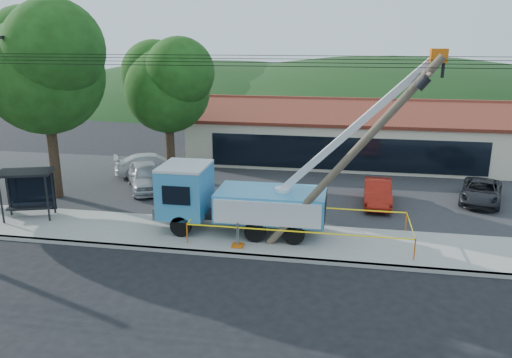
{
  "coord_description": "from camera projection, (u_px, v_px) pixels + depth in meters",
  "views": [
    {
      "loc": [
        3.88,
        -16.63,
        8.89
      ],
      "look_at": [
        -0.01,
        5.0,
        2.6
      ],
      "focal_mm": 35.0,
      "sensor_mm": 36.0,
      "label": 1
    }
  ],
  "objects": [
    {
      "name": "tree_west_near",
      "position": [
        43.0,
        63.0,
        26.38
      ],
      "size": [
        7.56,
        6.72,
        10.8
      ],
      "color": "#332316",
      "rests_on": "ground"
    },
    {
      "name": "ground",
      "position": [
        233.0,
        281.0,
        18.85
      ],
      "size": [
        120.0,
        120.0,
        0.0
      ],
      "primitive_type": "plane",
      "color": "black",
      "rests_on": "ground"
    },
    {
      "name": "curb",
      "position": [
        244.0,
        256.0,
        20.81
      ],
      "size": [
        60.0,
        0.25,
        0.15
      ],
      "primitive_type": "cube",
      "color": "gray",
      "rests_on": "ground"
    },
    {
      "name": "car_dark",
      "position": [
        479.0,
        204.0,
        27.53
      ],
      "size": [
        3.14,
        4.76,
        1.22
      ],
      "primitive_type": "imported",
      "rotation": [
        0.0,
        0.0,
        -0.28
      ],
      "color": "black",
      "rests_on": "ground"
    },
    {
      "name": "sidewalk",
      "position": [
        252.0,
        238.0,
        22.61
      ],
      "size": [
        60.0,
        4.0,
        0.15
      ],
      "primitive_type": "cube",
      "color": "gray",
      "rests_on": "ground"
    },
    {
      "name": "strip_mall",
      "position": [
        346.0,
        136.0,
        36.55
      ],
      "size": [
        22.5,
        8.53,
        4.67
      ],
      "color": "beige",
      "rests_on": "ground"
    },
    {
      "name": "car_red",
      "position": [
        377.0,
        206.0,
        27.16
      ],
      "size": [
        1.53,
        4.09,
        1.34
      ],
      "primitive_type": "imported",
      "rotation": [
        0.0,
        0.0,
        -0.03
      ],
      "color": "#9E1B0F",
      "rests_on": "ground"
    },
    {
      "name": "bus_shelter",
      "position": [
        27.0,
        183.0,
        24.63
      ],
      "size": [
        2.87,
        2.27,
        2.42
      ],
      "rotation": [
        0.0,
        0.0,
        0.33
      ],
      "color": "black",
      "rests_on": "ground"
    },
    {
      "name": "caution_tape",
      "position": [
        300.0,
        222.0,
        22.41
      ],
      "size": [
        9.64,
        3.27,
        0.94
      ],
      "color": "#D85C0B",
      "rests_on": "ground"
    },
    {
      "name": "hill_west",
      "position": [
        216.0,
        99.0,
        73.44
      ],
      "size": [
        78.4,
        56.0,
        28.0
      ],
      "primitive_type": "ellipsoid",
      "color": "#183613",
      "rests_on": "ground"
    },
    {
      "name": "tree_lot",
      "position": [
        167.0,
        82.0,
        30.63
      ],
      "size": [
        6.3,
        5.6,
        8.94
      ],
      "color": "#332316",
      "rests_on": "ground"
    },
    {
      "name": "hill_center",
      "position": [
        391.0,
        103.0,
        69.18
      ],
      "size": [
        89.6,
        64.0,
        32.0
      ],
      "primitive_type": "ellipsoid",
      "color": "#183613",
      "rests_on": "ground"
    },
    {
      "name": "car_white",
      "position": [
        153.0,
        176.0,
        32.96
      ],
      "size": [
        5.23,
        3.91,
        1.41
      ],
      "primitive_type": "imported",
      "rotation": [
        0.0,
        0.0,
        2.03
      ],
      "color": "silver",
      "rests_on": "ground"
    },
    {
      "name": "utility_truck",
      "position": [
        238.0,
        197.0,
        22.89
      ],
      "size": [
        12.2,
        4.11,
        8.28
      ],
      "color": "black",
      "rests_on": "ground"
    },
    {
      "name": "car_silver",
      "position": [
        147.0,
        191.0,
        29.83
      ],
      "size": [
        4.0,
        5.15,
        1.64
      ],
      "primitive_type": "imported",
      "rotation": [
        0.0,
        0.0,
        0.5
      ],
      "color": "#AAABB1",
      "rests_on": "ground"
    },
    {
      "name": "leaning_pole",
      "position": [
        358.0,
        148.0,
        20.1
      ],
      "size": [
        6.76,
        1.84,
        8.23
      ],
      "color": "brown",
      "rests_on": "ground"
    },
    {
      "name": "parking_lot",
      "position": [
        277.0,
        188.0,
        30.19
      ],
      "size": [
        60.0,
        12.0,
        0.1
      ],
      "primitive_type": "cube",
      "color": "#28282B",
      "rests_on": "ground"
    }
  ]
}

